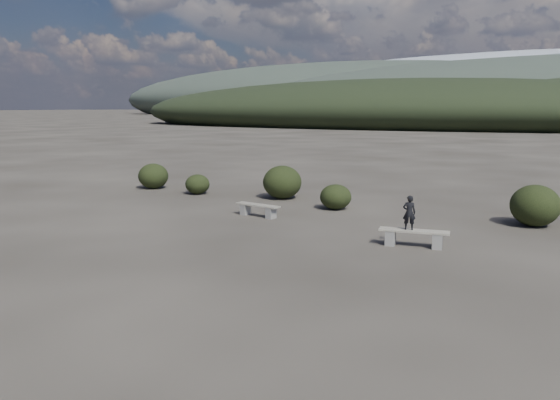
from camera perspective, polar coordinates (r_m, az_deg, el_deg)
The scene contains 10 objects.
ground at distance 12.20m, azimuth -9.03°, elevation -7.44°, with size 1200.00×1200.00×0.00m, color #28241F.
bench_left at distance 17.98m, azimuth -2.33°, elevation -0.97°, with size 1.66×0.55×0.41m.
bench_right at distance 14.52m, azimuth 13.80°, elevation -3.74°, with size 1.81×0.69×0.44m.
seated_person at distance 14.40m, azimuth 13.35°, elevation -1.29°, with size 0.33×0.21×0.90m, color black.
shrub_a at distance 22.88m, azimuth -8.62°, elevation 1.64°, with size 1.00×1.00×0.82m, color black.
shrub_b at distance 21.46m, azimuth 0.23°, elevation 1.88°, with size 1.53×1.53×1.31m, color black.
shrub_c at distance 19.33m, azimuth 5.83°, elevation 0.33°, with size 1.11×1.11×0.89m, color black.
shrub_d at distance 18.18m, azimuth 25.11°, elevation -0.53°, with size 1.45×1.45×1.27m, color black.
shrub_f at distance 24.80m, azimuth -13.10°, elevation 2.45°, with size 1.32×1.32×1.11m, color black.
mountain_ridges at distance 348.61m, azimuth 26.94°, elevation 9.85°, with size 500.00×400.00×56.00m.
Camera 1 is at (7.23, -9.16, 3.57)m, focal length 35.00 mm.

